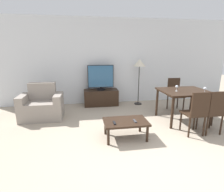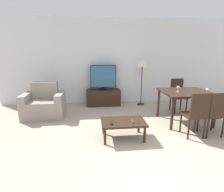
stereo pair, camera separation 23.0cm
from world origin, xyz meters
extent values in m
plane|color=tan|center=(0.00, 0.00, 0.00)|extent=(18.00, 18.00, 0.00)
cube|color=silver|center=(0.00, 3.37, 1.35)|extent=(7.76, 0.06, 2.70)
cube|color=gray|center=(-2.20, 2.15, 0.23)|extent=(0.67, 0.68, 0.46)
cube|color=gray|center=(-2.20, 2.39, 0.68)|extent=(0.67, 0.20, 0.44)
cube|color=gray|center=(-2.63, 2.15, 0.32)|extent=(0.18, 0.68, 0.64)
cube|color=gray|center=(-1.78, 2.15, 0.32)|extent=(0.18, 0.68, 0.64)
cube|color=black|center=(-0.59, 3.07, 0.25)|extent=(1.07, 0.46, 0.50)
cylinder|color=black|center=(-0.59, 3.07, 0.52)|extent=(0.28, 0.28, 0.03)
cylinder|color=black|center=(-0.59, 3.07, 0.56)|extent=(0.04, 0.04, 0.05)
cube|color=black|center=(-0.59, 3.07, 0.93)|extent=(0.80, 0.04, 0.70)
cube|color=#2D5B84|center=(-0.59, 3.04, 0.93)|extent=(0.77, 0.01, 0.66)
cube|color=black|center=(-0.33, 0.80, 0.34)|extent=(0.86, 0.55, 0.04)
cylinder|color=black|center=(-0.71, 0.57, 0.16)|extent=(0.05, 0.05, 0.32)
cylinder|color=black|center=(0.04, 0.57, 0.16)|extent=(0.05, 0.05, 0.32)
cylinder|color=black|center=(-0.71, 1.02, 0.16)|extent=(0.05, 0.05, 0.32)
cylinder|color=black|center=(0.04, 1.02, 0.16)|extent=(0.05, 0.05, 0.32)
cube|color=black|center=(1.29, 1.48, 0.75)|extent=(1.12, 0.95, 0.04)
cylinder|color=black|center=(0.79, 1.06, 0.36)|extent=(0.06, 0.06, 0.73)
cylinder|color=black|center=(1.79, 1.06, 0.36)|extent=(0.06, 0.06, 0.73)
cylinder|color=black|center=(0.79, 1.89, 0.36)|extent=(0.06, 0.06, 0.73)
cylinder|color=black|center=(1.79, 1.89, 0.36)|extent=(0.06, 0.06, 0.73)
cube|color=black|center=(1.09, 0.77, 0.44)|extent=(0.40, 0.40, 0.04)
cylinder|color=black|center=(0.93, 0.93, 0.21)|extent=(0.04, 0.04, 0.42)
cylinder|color=black|center=(1.26, 0.93, 0.21)|extent=(0.04, 0.04, 0.42)
cylinder|color=black|center=(0.93, 0.61, 0.21)|extent=(0.04, 0.04, 0.42)
cylinder|color=black|center=(1.26, 0.61, 0.21)|extent=(0.04, 0.04, 0.42)
cube|color=black|center=(1.09, 0.59, 0.70)|extent=(0.37, 0.04, 0.47)
cube|color=black|center=(1.49, 2.18, 0.44)|extent=(0.40, 0.40, 0.04)
cylinder|color=black|center=(1.32, 2.02, 0.21)|extent=(0.04, 0.04, 0.42)
cylinder|color=black|center=(1.65, 2.02, 0.21)|extent=(0.04, 0.04, 0.42)
cylinder|color=black|center=(1.32, 2.35, 0.21)|extent=(0.04, 0.04, 0.42)
cylinder|color=black|center=(1.65, 2.35, 0.21)|extent=(0.04, 0.04, 0.42)
cube|color=black|center=(1.49, 2.37, 0.70)|extent=(0.37, 0.04, 0.47)
cube|color=black|center=(1.49, 0.77, 0.44)|extent=(0.40, 0.40, 0.04)
cylinder|color=black|center=(1.32, 0.93, 0.21)|extent=(0.04, 0.04, 0.42)
cylinder|color=black|center=(1.65, 0.93, 0.21)|extent=(0.04, 0.04, 0.42)
cylinder|color=black|center=(1.32, 0.61, 0.21)|extent=(0.04, 0.04, 0.42)
cylinder|color=black|center=(1.65, 0.61, 0.21)|extent=(0.04, 0.04, 0.42)
cube|color=black|center=(1.49, 0.59, 0.70)|extent=(0.37, 0.04, 0.47)
cylinder|color=black|center=(0.62, 2.98, 0.01)|extent=(0.24, 0.24, 0.02)
cylinder|color=black|center=(0.62, 2.98, 0.63)|extent=(0.02, 0.02, 1.21)
cone|color=beige|center=(0.62, 2.98, 1.34)|extent=(0.38, 0.38, 0.22)
cube|color=black|center=(-0.57, 0.70, 0.37)|extent=(0.04, 0.15, 0.02)
cube|color=#38383D|center=(-0.16, 0.74, 0.37)|extent=(0.04, 0.15, 0.02)
cylinder|color=silver|center=(1.06, 1.44, 0.77)|extent=(0.06, 0.06, 0.01)
cylinder|color=silver|center=(1.06, 1.44, 0.81)|extent=(0.01, 0.01, 0.07)
sphere|color=silver|center=(1.06, 1.44, 0.88)|extent=(0.07, 0.07, 0.07)
cylinder|color=silver|center=(1.57, 1.13, 0.77)|extent=(0.06, 0.06, 0.01)
cylinder|color=silver|center=(1.57, 1.13, 0.81)|extent=(0.01, 0.01, 0.07)
sphere|color=silver|center=(1.57, 1.13, 0.88)|extent=(0.07, 0.07, 0.07)
camera|label=1|loc=(-1.11, -2.32, 1.70)|focal=28.00mm
camera|label=2|loc=(-0.88, -2.35, 1.70)|focal=28.00mm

